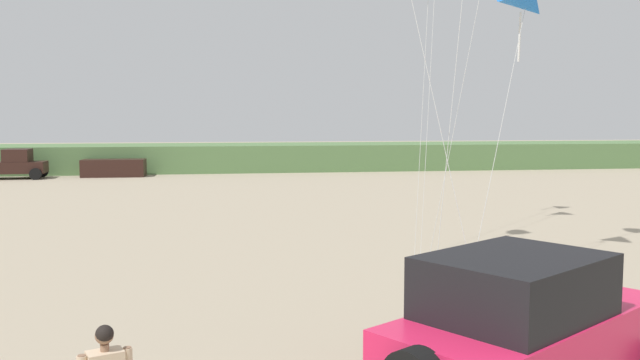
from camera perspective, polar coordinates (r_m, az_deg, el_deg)
name	(u,v)px	position (r m, az deg, el deg)	size (l,w,h in m)	color
dune_ridge	(230,157)	(52.08, -7.70, 1.96)	(90.00, 7.13, 1.99)	#567A47
jeep	(525,331)	(9.41, 17.21, -12.29)	(4.95, 4.35, 2.26)	#EA2151
distant_pickup	(11,165)	(48.50, -25.00, 1.19)	(4.68, 2.55, 1.98)	black
distant_sedan	(114,168)	(47.82, -17.29, 0.99)	(4.20, 1.70, 1.20)	black
kite_orange_streamer	(527,0)	(15.92, 17.35, 14.51)	(2.92, 2.79, 7.29)	blue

